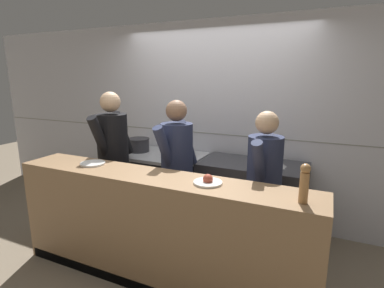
{
  "coord_description": "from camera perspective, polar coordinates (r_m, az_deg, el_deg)",
  "views": [
    {
      "loc": [
        1.39,
        -2.41,
        1.89
      ],
      "look_at": [
        0.01,
        0.58,
        1.15
      ],
      "focal_mm": 28.0,
      "sensor_mm": 36.0,
      "label": 1
    }
  ],
  "objects": [
    {
      "name": "ground_plane",
      "position": [
        3.36,
        -4.68,
        -21.59
      ],
      "size": [
        14.0,
        14.0,
        0.0
      ],
      "primitive_type": "plane",
      "color": "#7F705B"
    },
    {
      "name": "wall_back_tiled",
      "position": [
        4.01,
        4.18,
        4.18
      ],
      "size": [
        8.0,
        0.06,
        2.6
      ],
      "color": "silver",
      "rests_on": "ground_plane"
    },
    {
      "name": "oven_range",
      "position": [
        4.13,
        -5.96,
        -7.87
      ],
      "size": [
        1.16,
        0.71,
        0.89
      ],
      "color": "#232326",
      "rests_on": "ground_plane"
    },
    {
      "name": "prep_counter",
      "position": [
        3.69,
        11.27,
        -10.49
      ],
      "size": [
        1.22,
        0.65,
        0.91
      ],
      "color": "#38383D",
      "rests_on": "ground_plane"
    },
    {
      "name": "pass_counter",
      "position": [
        2.88,
        -6.82,
        -15.95
      ],
      "size": [
        2.86,
        0.45,
        1.04
      ],
      "color": "#93704C",
      "rests_on": "ground_plane"
    },
    {
      "name": "stock_pot",
      "position": [
        4.16,
        -10.11,
        -0.08
      ],
      "size": [
        0.3,
        0.3,
        0.18
      ],
      "color": "#2D2D33",
      "rests_on": "oven_range"
    },
    {
      "name": "sauce_pot",
      "position": [
        3.82,
        -2.71,
        -1.09
      ],
      "size": [
        0.33,
        0.33,
        0.17
      ],
      "color": "#2D2D33",
      "rests_on": "oven_range"
    },
    {
      "name": "mixing_bowl_steel",
      "position": [
        3.48,
        15.75,
        -3.38
      ],
      "size": [
        0.23,
        0.23,
        0.08
      ],
      "color": "#B7BABF",
      "rests_on": "prep_counter"
    },
    {
      "name": "chefs_knife",
      "position": [
        3.36,
        13.5,
        -4.48
      ],
      "size": [
        0.37,
        0.15,
        0.02
      ],
      "color": "#B7BABF",
      "rests_on": "prep_counter"
    },
    {
      "name": "plated_dish_main",
      "position": [
        3.15,
        -18.39,
        -3.53
      ],
      "size": [
        0.24,
        0.24,
        0.02
      ],
      "color": "white",
      "rests_on": "pass_counter"
    },
    {
      "name": "plated_dish_appetiser",
      "position": [
        2.46,
        3.04,
        -7.1
      ],
      "size": [
        0.24,
        0.24,
        0.08
      ],
      "color": "white",
      "rests_on": "pass_counter"
    },
    {
      "name": "pepper_mill",
      "position": [
        2.2,
        20.62,
        -6.88
      ],
      "size": [
        0.07,
        0.07,
        0.28
      ],
      "color": "#AD7A47",
      "rests_on": "pass_counter"
    },
    {
      "name": "chef_head_cook",
      "position": [
        3.61,
        -14.72,
        -2.64
      ],
      "size": [
        0.37,
        0.76,
        1.73
      ],
      "rotation": [
        0.0,
        0.0,
        0.05
      ],
      "color": "black",
      "rests_on": "ground_plane"
    },
    {
      "name": "chef_sous",
      "position": [
        3.21,
        -2.86,
        -4.83
      ],
      "size": [
        0.38,
        0.73,
        1.66
      ],
      "rotation": [
        0.0,
        0.0,
        -0.14
      ],
      "color": "black",
      "rests_on": "ground_plane"
    },
    {
      "name": "chef_line",
      "position": [
        2.93,
        13.48,
        -7.74
      ],
      "size": [
        0.34,
        0.7,
        1.59
      ],
      "rotation": [
        0.0,
        0.0,
        -0.06
      ],
      "color": "black",
      "rests_on": "ground_plane"
    }
  ]
}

